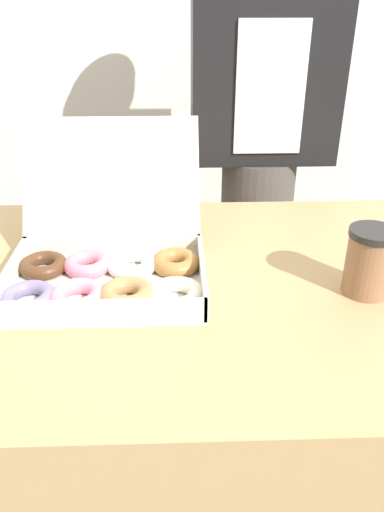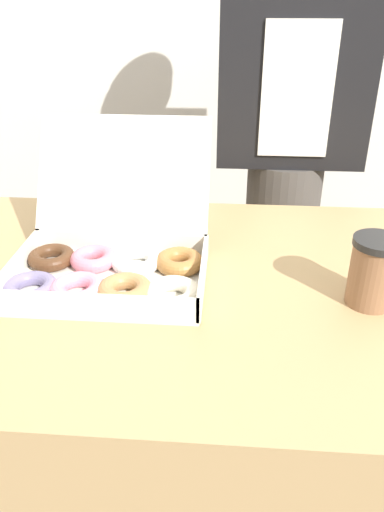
{
  "view_description": "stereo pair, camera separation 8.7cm",
  "coord_description": "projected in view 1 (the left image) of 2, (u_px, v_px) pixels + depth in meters",
  "views": [
    {
      "loc": [
        -0.05,
        -0.8,
        1.24
      ],
      "look_at": [
        -0.02,
        -0.03,
        0.83
      ],
      "focal_mm": 35.0,
      "sensor_mm": 36.0,
      "label": 1
    },
    {
      "loc": [
        0.04,
        -0.8,
        1.24
      ],
      "look_at": [
        -0.02,
        -0.03,
        0.83
      ],
      "focal_mm": 35.0,
      "sensor_mm": 36.0,
      "label": 2
    }
  ],
  "objects": [
    {
      "name": "person_customer",
      "position": [
        261.0,
        134.0,
        1.45
      ],
      "size": [
        0.41,
        0.23,
        1.57
      ],
      "color": "#4C4742",
      "rests_on": "ground_plane"
    },
    {
      "name": "coffee_cup",
      "position": [
        369.0,
        261.0,
        0.86
      ],
      "size": [
        0.09,
        0.09,
        0.12
      ],
      "color": "#8C6042",
      "rests_on": "table"
    },
    {
      "name": "donut_box",
      "position": [
        109.0,
        264.0,
        0.91
      ],
      "size": [
        0.37,
        0.37,
        0.25
      ],
      "color": "silver",
      "rests_on": "table"
    },
    {
      "name": "table",
      "position": [
        200.0,
        427.0,
        1.11
      ],
      "size": [
        1.17,
        0.76,
        0.77
      ],
      "color": "tan",
      "rests_on": "ground_plane"
    }
  ]
}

